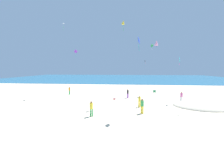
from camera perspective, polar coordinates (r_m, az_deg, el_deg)
name	(u,v)px	position (r m, az deg, el deg)	size (l,w,h in m)	color
ground_plane	(114,95)	(26.23, 0.85, -7.13)	(120.00, 120.00, 0.00)	beige
ocean_water	(120,78)	(72.45, 3.56, 0.32)	(120.00, 60.00, 0.05)	#236084
dune_mound	(201,106)	(22.49, 34.15, -9.87)	(7.54, 5.28, 1.23)	beige
beach_chair_mid_beach	(154,92)	(29.63, 17.85, -5.39)	(0.67, 0.69, 0.64)	#2D9956
cooler_box	(115,99)	(22.71, 1.12, -8.64)	(0.40, 0.52, 0.24)	red
person_0	(91,108)	(14.89, -8.91, -12.30)	(0.46, 0.46, 1.72)	green
person_1	(69,90)	(27.74, -17.91, -4.74)	(0.38, 0.38, 1.63)	green
person_2	(128,93)	(23.62, 6.80, -6.20)	(0.33, 0.33, 1.58)	purple
person_3	(181,96)	(23.34, 27.78, -6.70)	(0.43, 0.43, 1.67)	white
person_4	(142,105)	(16.00, 12.89, -11.06)	(0.50, 0.50, 1.77)	yellow
person_5	(139,100)	(18.45, 11.78, -9.23)	(0.42, 0.42, 1.62)	yellow
kite_yellow	(123,23)	(20.10, 4.88, 22.92)	(0.72, 0.73, 1.50)	yellow
kite_pink	(156,43)	(28.25, 18.65, 14.32)	(0.87, 0.84, 1.30)	pink
kite_black	(145,61)	(45.68, 14.09, 7.38)	(0.69, 0.70, 1.08)	black
kite_teal	(180,60)	(22.91, 27.18, 7.22)	(0.42, 0.88, 1.32)	#1EADAD
kite_green	(152,46)	(43.23, 16.86, 13.35)	(0.65, 0.97, 1.96)	green
kite_purple	(76,52)	(35.39, -15.38, 11.13)	(0.99, 0.23, 1.77)	purple
kite_blue	(139,41)	(14.85, 11.50, 15.71)	(0.23, 0.80, 1.52)	blue
kite_white	(63,23)	(27.95, -20.39, 21.40)	(0.81, 0.75, 1.45)	white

